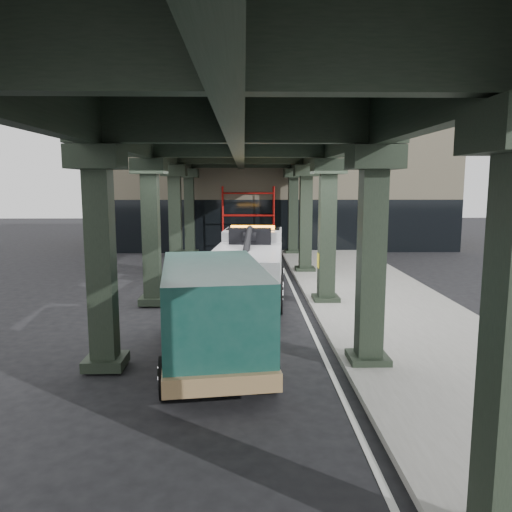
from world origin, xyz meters
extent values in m
plane|color=black|center=(0.00, 0.00, 0.00)|extent=(90.00, 90.00, 0.00)
cube|color=gray|center=(4.50, 2.00, 0.07)|extent=(5.00, 40.00, 0.15)
cube|color=silver|center=(1.70, 2.00, 0.01)|extent=(0.12, 38.00, 0.01)
cube|color=black|center=(2.60, -4.00, 2.50)|extent=(0.55, 0.55, 5.00)
cube|color=black|center=(2.60, -4.00, 4.75)|extent=(1.10, 1.10, 0.50)
cube|color=black|center=(2.60, -4.00, 0.18)|extent=(0.90, 0.90, 0.24)
cube|color=black|center=(2.60, 2.00, 2.50)|extent=(0.55, 0.55, 5.00)
cube|color=black|center=(2.60, 2.00, 4.75)|extent=(1.10, 1.10, 0.50)
cube|color=black|center=(2.60, 2.00, 0.18)|extent=(0.90, 0.90, 0.24)
cube|color=black|center=(2.60, 8.00, 2.50)|extent=(0.55, 0.55, 5.00)
cube|color=black|center=(2.60, 8.00, 4.75)|extent=(1.10, 1.10, 0.50)
cube|color=black|center=(2.60, 8.00, 0.18)|extent=(0.90, 0.90, 0.24)
cube|color=black|center=(2.60, 14.00, 2.50)|extent=(0.55, 0.55, 5.00)
cube|color=black|center=(2.60, 14.00, 4.75)|extent=(1.10, 1.10, 0.50)
cube|color=black|center=(2.60, 14.00, 0.18)|extent=(0.90, 0.90, 0.24)
cube|color=black|center=(-3.40, -4.00, 2.50)|extent=(0.55, 0.55, 5.00)
cube|color=black|center=(-3.40, -4.00, 4.75)|extent=(1.10, 1.10, 0.50)
cube|color=black|center=(-3.40, -4.00, 0.18)|extent=(0.90, 0.90, 0.24)
cube|color=black|center=(-3.40, 2.00, 2.50)|extent=(0.55, 0.55, 5.00)
cube|color=black|center=(-3.40, 2.00, 4.75)|extent=(1.10, 1.10, 0.50)
cube|color=black|center=(-3.40, 2.00, 0.18)|extent=(0.90, 0.90, 0.24)
cube|color=black|center=(-3.40, 8.00, 2.50)|extent=(0.55, 0.55, 5.00)
cube|color=black|center=(-3.40, 8.00, 4.75)|extent=(1.10, 1.10, 0.50)
cube|color=black|center=(-3.40, 8.00, 0.18)|extent=(0.90, 0.90, 0.24)
cube|color=black|center=(-3.40, 14.00, 2.50)|extent=(0.55, 0.55, 5.00)
cube|color=black|center=(-3.40, 14.00, 4.75)|extent=(1.10, 1.10, 0.50)
cube|color=black|center=(-3.40, 14.00, 0.18)|extent=(0.90, 0.90, 0.24)
cube|color=black|center=(2.60, 2.00, 5.55)|extent=(0.35, 32.00, 1.10)
cube|color=black|center=(-3.40, 2.00, 5.55)|extent=(0.35, 32.00, 1.10)
cube|color=black|center=(-0.40, 2.00, 5.55)|extent=(0.35, 32.00, 1.10)
cube|color=black|center=(-0.40, 2.00, 6.25)|extent=(7.40, 32.00, 0.30)
cube|color=#C6B793|center=(2.00, 20.00, 4.00)|extent=(22.00, 10.00, 8.00)
cylinder|color=#B4120E|center=(-1.50, 14.90, 2.00)|extent=(0.08, 0.08, 4.00)
cylinder|color=#B4120E|center=(-1.50, 14.10, 2.00)|extent=(0.08, 0.08, 4.00)
cylinder|color=#B4120E|center=(1.50, 14.90, 2.00)|extent=(0.08, 0.08, 4.00)
cylinder|color=#B4120E|center=(1.50, 14.10, 2.00)|extent=(0.08, 0.08, 4.00)
cylinder|color=#B4120E|center=(0.00, 14.90, 1.00)|extent=(3.00, 0.08, 0.08)
cylinder|color=#B4120E|center=(0.00, 14.90, 2.30)|extent=(3.00, 0.08, 0.08)
cylinder|color=#B4120E|center=(0.00, 14.90, 3.60)|extent=(3.00, 0.08, 0.08)
cube|color=black|center=(-0.09, 2.50, 0.67)|extent=(1.56, 7.27, 0.24)
cube|color=silver|center=(0.12, 4.95, 1.49)|extent=(2.45, 2.49, 1.73)
cube|color=silver|center=(0.20, 5.95, 1.01)|extent=(2.31, 0.86, 0.87)
cube|color=black|center=(0.14, 5.18, 1.97)|extent=(2.21, 1.42, 0.82)
cube|color=silver|center=(-0.18, 1.40, 1.30)|extent=(2.70, 4.99, 1.35)
cube|color=orange|center=(0.10, 4.75, 2.45)|extent=(1.75, 0.41, 0.15)
cube|color=black|center=(-0.02, 3.32, 2.26)|extent=(1.58, 0.70, 0.58)
cylinder|color=black|center=(-0.16, 1.59, 2.02)|extent=(0.51, 3.37, 1.29)
cube|color=black|center=(-0.39, -1.05, 0.34)|extent=(0.40, 1.37, 0.17)
cube|color=black|center=(-0.44, -1.72, 0.29)|extent=(1.55, 0.37, 0.17)
cylinder|color=black|center=(-0.91, 5.32, 0.53)|extent=(0.42, 1.08, 1.06)
cylinder|color=silver|center=(-0.91, 5.32, 0.53)|extent=(0.42, 0.61, 0.58)
cylinder|color=black|center=(1.20, 5.14, 0.53)|extent=(0.42, 1.08, 1.06)
cylinder|color=silver|center=(1.20, 5.14, 0.53)|extent=(0.42, 0.61, 0.58)
cylinder|color=black|center=(-1.18, 2.16, 0.53)|extent=(0.42, 1.08, 1.06)
cylinder|color=silver|center=(-1.18, 2.16, 0.53)|extent=(0.42, 0.61, 0.58)
cylinder|color=black|center=(0.93, 1.98, 0.53)|extent=(0.42, 1.08, 1.06)
cylinder|color=silver|center=(0.93, 1.98, 0.53)|extent=(0.42, 0.61, 0.58)
cylinder|color=black|center=(-1.28, 0.91, 0.53)|extent=(0.42, 1.08, 1.06)
cylinder|color=silver|center=(-1.28, 0.91, 0.53)|extent=(0.42, 0.61, 0.58)
cylinder|color=black|center=(0.83, 0.73, 0.53)|extent=(0.42, 1.08, 1.06)
cylinder|color=silver|center=(0.83, 0.73, 0.53)|extent=(0.42, 0.61, 0.58)
cube|color=#103C34|center=(-1.33, -1.15, 0.98)|extent=(2.24, 1.40, 0.92)
cube|color=#103C34|center=(-0.95, -3.95, 1.39)|extent=(2.75, 4.86, 2.00)
cube|color=#96764C|center=(-1.01, -3.54, 0.56)|extent=(2.94, 5.99, 0.36)
cube|color=black|center=(-1.27, -1.56, 1.80)|extent=(2.04, 0.70, 0.86)
cube|color=black|center=(-0.99, -3.65, 1.90)|extent=(2.66, 3.95, 0.56)
cube|color=silver|center=(-1.40, -0.61, 0.56)|extent=(2.05, 0.39, 0.31)
cylinder|color=black|center=(-2.34, -1.34, 0.43)|extent=(0.40, 0.89, 0.86)
cylinder|color=silver|center=(-2.34, -1.34, 0.43)|extent=(0.39, 0.51, 0.47)
cylinder|color=black|center=(-0.30, -1.07, 0.43)|extent=(0.40, 0.89, 0.86)
cylinder|color=silver|center=(-0.30, -1.07, 0.43)|extent=(0.39, 0.51, 0.47)
cylinder|color=black|center=(-1.77, -5.61, 0.43)|extent=(0.40, 0.89, 0.86)
cylinder|color=silver|center=(-1.77, -5.61, 0.43)|extent=(0.39, 0.51, 0.47)
cylinder|color=black|center=(0.27, -5.34, 0.43)|extent=(0.40, 0.89, 0.86)
cylinder|color=silver|center=(0.27, -5.34, 0.43)|extent=(0.39, 0.51, 0.47)
camera|label=1|loc=(-0.24, -14.95, 4.21)|focal=35.00mm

